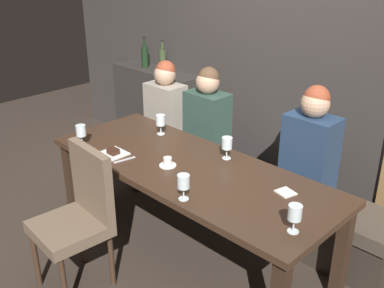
% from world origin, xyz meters
% --- Properties ---
extents(ground, '(9.00, 9.00, 0.00)m').
position_xyz_m(ground, '(0.00, 0.00, 0.00)').
color(ground, '#382D26').
extents(back_wall_tiled, '(6.00, 0.12, 3.00)m').
position_xyz_m(back_wall_tiled, '(0.00, 1.22, 1.50)').
color(back_wall_tiled, '#383330').
rests_on(back_wall_tiled, ground).
extents(back_counter, '(1.10, 0.28, 0.95)m').
position_xyz_m(back_counter, '(-1.55, 1.04, 0.47)').
color(back_counter, '#2F2B29').
rests_on(back_counter, ground).
extents(dining_table, '(2.20, 0.84, 0.74)m').
position_xyz_m(dining_table, '(0.00, 0.00, 0.65)').
color(dining_table, '#342217').
rests_on(dining_table, ground).
extents(banquette_bench, '(2.50, 0.44, 0.45)m').
position_xyz_m(banquette_bench, '(0.00, 0.70, 0.23)').
color(banquette_bench, '#312A23').
rests_on(banquette_bench, ground).
extents(chair_near_side, '(0.47, 0.47, 0.98)m').
position_xyz_m(chair_near_side, '(-0.30, -0.72, 0.56)').
color(chair_near_side, '#3D281C').
rests_on(chair_near_side, ground).
extents(diner_redhead, '(0.36, 0.24, 0.75)m').
position_xyz_m(diner_redhead, '(-1.00, 0.69, 0.80)').
color(diner_redhead, '#9E9384').
rests_on(diner_redhead, banquette_bench).
extents(diner_bearded, '(0.36, 0.24, 0.79)m').
position_xyz_m(diner_bearded, '(-0.46, 0.68, 0.82)').
color(diner_bearded, '#2D473D').
rests_on(diner_bearded, banquette_bench).
extents(diner_far_end, '(0.36, 0.24, 0.84)m').
position_xyz_m(diner_far_end, '(0.54, 0.68, 0.85)').
color(diner_far_end, navy).
rests_on(diner_far_end, banquette_bench).
extents(wine_bottle_dark_red, '(0.08, 0.08, 0.33)m').
position_xyz_m(wine_bottle_dark_red, '(-1.70, 1.04, 1.07)').
color(wine_bottle_dark_red, black).
rests_on(wine_bottle_dark_red, back_counter).
extents(wine_bottle_pale_label, '(0.08, 0.08, 0.33)m').
position_xyz_m(wine_bottle_pale_label, '(-1.43, 1.05, 1.07)').
color(wine_bottle_pale_label, '#384728').
rests_on(wine_bottle_pale_label, back_counter).
extents(wine_glass_near_right, '(0.08, 0.08, 0.16)m').
position_xyz_m(wine_glass_near_right, '(0.11, 0.27, 0.85)').
color(wine_glass_near_right, silver).
rests_on(wine_glass_near_right, dining_table).
extents(wine_glass_far_left, '(0.08, 0.08, 0.16)m').
position_xyz_m(wine_glass_far_left, '(-0.57, 0.25, 0.86)').
color(wine_glass_far_left, silver).
rests_on(wine_glass_far_left, dining_table).
extents(wine_glass_near_left, '(0.08, 0.08, 0.16)m').
position_xyz_m(wine_glass_near_left, '(0.30, -0.35, 0.86)').
color(wine_glass_near_left, silver).
rests_on(wine_glass_near_left, dining_table).
extents(wine_glass_center_front, '(0.08, 0.08, 0.16)m').
position_xyz_m(wine_glass_center_front, '(0.96, -0.17, 0.86)').
color(wine_glass_center_front, silver).
rests_on(wine_glass_center_front, dining_table).
extents(wine_glass_end_left, '(0.08, 0.08, 0.16)m').
position_xyz_m(wine_glass_end_left, '(-0.83, -0.33, 0.86)').
color(wine_glass_end_left, silver).
rests_on(wine_glass_end_left, dining_table).
extents(espresso_cup, '(0.12, 0.12, 0.06)m').
position_xyz_m(espresso_cup, '(-0.10, -0.11, 0.77)').
color(espresso_cup, white).
rests_on(espresso_cup, dining_table).
extents(dessert_plate, '(0.19, 0.19, 0.05)m').
position_xyz_m(dessert_plate, '(-0.52, -0.27, 0.75)').
color(dessert_plate, white).
rests_on(dessert_plate, dining_table).
extents(fork_on_table, '(0.05, 0.17, 0.01)m').
position_xyz_m(fork_on_table, '(-0.39, -0.26, 0.74)').
color(fork_on_table, silver).
rests_on(fork_on_table, dining_table).
extents(folded_napkin, '(0.13, 0.12, 0.01)m').
position_xyz_m(folded_napkin, '(0.70, 0.15, 0.74)').
color(folded_napkin, silver).
rests_on(folded_napkin, dining_table).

